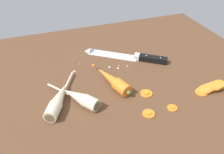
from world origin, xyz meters
TOP-DOWN VIEW (x-y plane):
  - ground_plane at (0.00, 0.00)cm, footprint 120.00×90.00cm
  - chefs_knife at (9.44, 11.48)cm, footprint 30.20×22.92cm
  - whole_carrot at (-0.63, -4.62)cm, footprint 9.24×20.00cm
  - parsnip_front at (-13.22, -9.45)cm, footprint 14.33×17.96cm
  - parsnip_mid_left at (-19.63, -8.25)cm, footprint 12.80×22.06cm
  - carrot_slice_stack at (28.86, -17.98)cm, footprint 10.49×4.31cm
  - carrot_slice_stray_near at (8.24, -12.62)cm, footprint 4.02×4.02cm
  - carrot_slice_stray_mid at (12.72, -21.34)cm, footprint 3.10×3.10cm
  - carrot_slice_stray_far at (4.83, -21.15)cm, footprint 3.72×3.72cm
  - mince_crumbs at (0.20, 6.38)cm, footprint 22.22×8.44cm

SIDE VIEW (x-z plane):
  - ground_plane at x=0.00cm, z-range -4.00..0.00cm
  - carrot_slice_stray_mid at x=12.72cm, z-range 0.01..0.71cm
  - carrot_slice_stray_near at x=8.24cm, z-range 0.01..0.71cm
  - carrot_slice_stray_far at x=4.83cm, z-range 0.01..0.71cm
  - mince_crumbs at x=0.20cm, z-range -0.05..0.83cm
  - chefs_knife at x=9.44cm, z-range -1.44..2.74cm
  - carrot_slice_stack at x=28.86cm, z-range -0.56..2.71cm
  - parsnip_mid_left at x=-19.63cm, z-range -0.02..3.98cm
  - parsnip_front at x=-13.22cm, z-range -0.02..3.98cm
  - whole_carrot at x=-0.63cm, z-range 0.00..4.20cm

